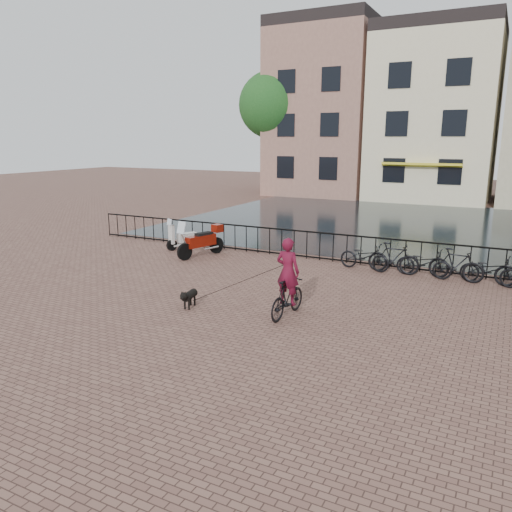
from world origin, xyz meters
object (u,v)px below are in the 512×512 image
at_px(dog, 190,298).
at_px(scooter, 184,233).
at_px(motorcycle, 201,237).
at_px(cyclist, 288,282).

relative_size(dog, scooter, 0.56).
distance_m(motorcycle, scooter, 1.60).
distance_m(dog, scooter, 7.18).
bearing_deg(cyclist, dog, 16.52).
xyz_separation_m(dog, scooter, (-4.26, 5.76, 0.38)).
bearing_deg(scooter, cyclist, -14.38).
relative_size(motorcycle, scooter, 1.46).
bearing_deg(dog, cyclist, 3.15).
bearing_deg(motorcycle, dog, -43.67).
relative_size(cyclist, motorcycle, 1.11).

